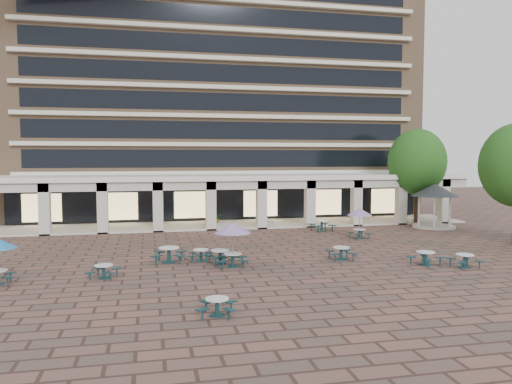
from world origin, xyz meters
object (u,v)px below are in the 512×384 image
picnic_table_1 (217,305)px  planter_right (265,222)px  picnic_table_0 (104,270)px  planter_left (217,223)px  picnic_table_2 (426,257)px  gazebo (435,195)px

picnic_table_1 → planter_right: (7.15, 22.51, 0.04)m
planter_right → picnic_table_1: bearing=-107.6°
picnic_table_0 → planter_left: size_ratio=1.16×
picnic_table_1 → planter_right: size_ratio=1.15×
planter_left → planter_right: bearing=0.0°
picnic_table_2 → picnic_table_1: bearing=-177.3°
picnic_table_0 → picnic_table_2: picnic_table_2 is taller
planter_left → planter_right: (4.06, 0.00, -0.06)m
gazebo → planter_right: size_ratio=2.61×
planter_left → planter_right: 4.07m
picnic_table_0 → picnic_table_1: bearing=-40.8°
picnic_table_0 → picnic_table_1: size_ratio=1.01×
gazebo → planter_right: gazebo is taller
planter_right → planter_left: bearing=180.0°
picnic_table_2 → planter_right: 17.04m
picnic_table_2 → gazebo: size_ratio=0.53×
picnic_table_1 → picnic_table_2: size_ratio=0.84×
gazebo → planter_left: gazebo is taller
gazebo → picnic_table_0: bearing=-154.0°
picnic_table_0 → gazebo: gazebo is taller
picnic_table_1 → gazebo: gazebo is taller
picnic_table_0 → gazebo: bearing=41.3°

